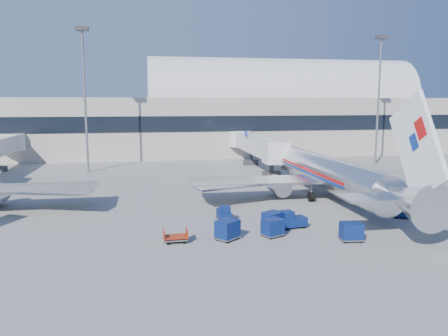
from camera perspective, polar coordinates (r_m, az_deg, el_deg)
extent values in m
plane|color=gray|center=(44.82, 4.06, -5.76)|extent=(260.00, 260.00, 0.00)
cube|color=#B2AA9E|center=(99.23, -18.51, 5.18)|extent=(170.00, 28.00, 12.00)
cube|color=black|center=(85.42, -19.86, 5.32)|extent=(170.00, 0.40, 3.00)
cylinder|color=silver|center=(102.80, 7.31, 9.00)|extent=(60.00, 18.00, 18.00)
cylinder|color=silver|center=(53.01, 13.01, -0.53)|extent=(3.80, 28.00, 3.80)
sphere|color=silver|center=(65.97, 8.24, 1.35)|extent=(3.72, 3.72, 3.72)
cone|color=silver|center=(38.18, 23.10, -3.87)|extent=(3.80, 6.00, 3.80)
cube|color=#B00D0D|center=(53.88, 12.60, -0.10)|extent=(3.85, 20.16, 0.32)
cube|color=navy|center=(53.94, 12.59, -0.49)|extent=(3.85, 20.16, 0.32)
cube|color=white|center=(37.13, 23.92, 2.62)|extent=(0.35, 7.79, 8.74)
cube|color=silver|center=(38.55, 22.71, -3.43)|extent=(11.00, 3.00, 0.18)
cube|color=silver|center=(52.20, 13.42, -1.35)|extent=(32.00, 5.00, 0.28)
cylinder|color=#B7B7BC|center=(51.84, 7.13, -2.32)|extent=(2.10, 3.80, 2.10)
cylinder|color=#B7B7BC|center=(56.08, 17.93, -1.84)|extent=(2.10, 3.80, 2.10)
cylinder|color=black|center=(63.52, 9.05, -1.18)|extent=(0.40, 0.90, 0.90)
cube|color=silver|center=(74.72, 4.09, 3.10)|extent=(2.70, 24.00, 2.70)
cube|color=silver|center=(63.03, 6.82, 2.05)|extent=(3.40, 3.20, 3.20)
cylinder|color=silver|center=(85.87, 2.20, 3.82)|extent=(4.40, 4.40, 3.00)
cube|color=#2D2D30|center=(65.40, 6.23, 0.36)|extent=(0.50, 0.50, 3.00)
cube|color=#2D2D30|center=(65.61, 6.21, -0.81)|extent=(2.60, 1.00, 0.90)
cube|color=#2D2D30|center=(77.85, 3.53, 1.70)|extent=(0.50, 0.50, 3.00)
cube|color=#2D2D30|center=(78.02, 3.52, 0.71)|extent=(2.60, 1.00, 0.90)
cube|color=navy|center=(74.19, 2.90, 4.47)|extent=(0.12, 1.40, 0.90)
cylinder|color=silver|center=(87.14, -25.93, 3.04)|extent=(4.40, 4.40, 3.00)
cylinder|color=slate|center=(72.67, -17.67, 8.10)|extent=(0.36, 0.36, 22.00)
cube|color=#2D2D30|center=(73.53, -18.09, 16.93)|extent=(2.00, 1.20, 0.60)
cylinder|color=slate|center=(82.82, 19.49, 8.02)|extent=(0.36, 0.36, 22.00)
cube|color=#2D2D30|center=(83.58, 19.89, 15.78)|extent=(2.00, 1.20, 0.60)
cube|color=#9E9E96|center=(53.70, 22.51, -3.51)|extent=(3.00, 0.55, 0.90)
cube|color=#9E9E96|center=(55.54, 25.38, -3.30)|extent=(3.00, 0.55, 0.90)
cube|color=#0B1C52|center=(39.55, 8.91, -6.91)|extent=(2.64, 1.66, 0.80)
cube|color=#0B1C52|center=(39.13, 8.25, -6.10)|extent=(1.14, 1.22, 0.75)
cylinder|color=black|center=(40.44, 9.62, -7.01)|extent=(0.63, 0.34, 0.60)
cube|color=#0B1C52|center=(45.77, 22.48, -5.47)|extent=(2.27, 1.89, 0.66)
cube|color=#0B1C52|center=(45.62, 21.96, -4.80)|extent=(1.13, 1.16, 0.62)
cylinder|color=black|center=(46.26, 23.31, -5.68)|extent=(0.53, 0.41, 0.50)
cube|color=#0B1C52|center=(41.43, -0.02, -6.13)|extent=(1.24, 2.38, 0.77)
cube|color=#0B1C52|center=(40.78, 0.09, -5.48)|extent=(1.05, 0.95, 0.72)
cylinder|color=black|center=(42.22, -0.81, -6.24)|extent=(0.24, 0.58, 0.57)
cube|color=#0B1C52|center=(38.76, 6.39, -6.72)|extent=(2.13, 2.04, 1.36)
cube|color=slate|center=(38.95, 6.38, -7.69)|extent=(2.24, 2.13, 0.09)
cylinder|color=black|center=(39.75, 6.39, -7.38)|extent=(0.39, 0.34, 0.37)
cube|color=#0B1C52|center=(36.77, 6.37, -7.63)|extent=(1.97, 1.78, 1.30)
cube|color=slate|center=(36.96, 6.36, -8.60)|extent=(2.07, 1.86, 0.09)
cylinder|color=black|center=(37.71, 6.62, -8.28)|extent=(0.39, 0.27, 0.36)
cube|color=#0B1C52|center=(35.70, 0.46, -7.94)|extent=(2.23, 2.17, 1.42)
cube|color=slate|center=(35.91, 0.46, -9.03)|extent=(2.33, 2.27, 0.10)
cylinder|color=black|center=(36.75, 0.51, -8.65)|extent=(0.40, 0.37, 0.39)
cube|color=#0B1C52|center=(36.84, 16.29, -7.86)|extent=(1.77, 1.44, 1.33)
cube|color=slate|center=(37.03, 16.25, -8.85)|extent=(1.86, 1.49, 0.09)
cylinder|color=black|center=(37.72, 16.89, -8.59)|extent=(0.38, 0.18, 0.37)
cube|color=slate|center=(35.45, -6.35, -9.17)|extent=(1.96, 1.37, 0.10)
cube|color=maroon|center=(35.40, -6.36, -8.90)|extent=(1.96, 1.42, 0.07)
cylinder|color=black|center=(36.00, -5.45, -9.09)|extent=(0.35, 0.15, 0.35)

